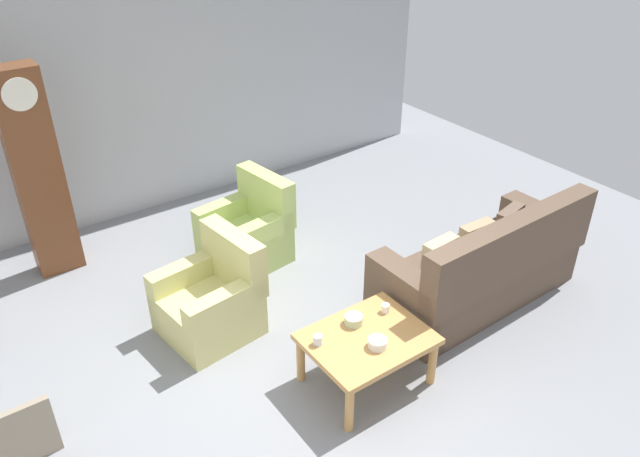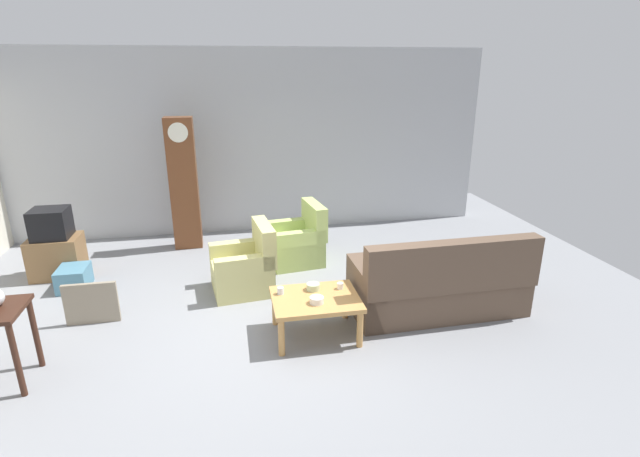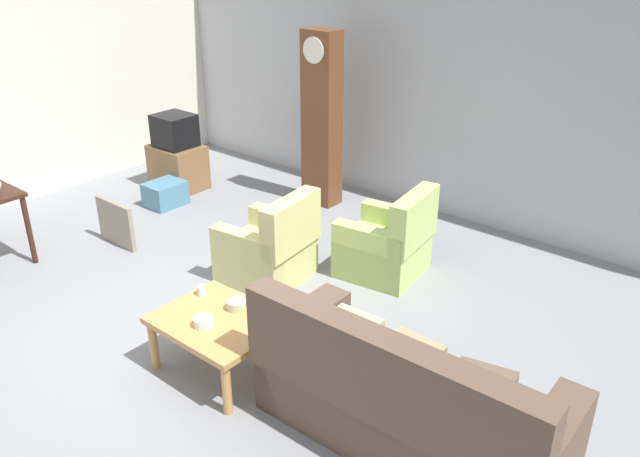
{
  "view_description": "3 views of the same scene",
  "coord_description": "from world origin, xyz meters",
  "px_view_note": "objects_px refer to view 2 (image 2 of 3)",
  "views": [
    {
      "loc": [
        -2.06,
        -3.13,
        3.71
      ],
      "look_at": [
        0.53,
        0.52,
        1.01
      ],
      "focal_mm": 34.54,
      "sensor_mm": 36.0,
      "label": 1
    },
    {
      "loc": [
        -0.47,
        -4.96,
        2.9
      ],
      "look_at": [
        0.67,
        0.84,
        0.87
      ],
      "focal_mm": 26.73,
      "sensor_mm": 36.0,
      "label": 2
    },
    {
      "loc": [
        3.7,
        -3.05,
        3.24
      ],
      "look_at": [
        0.47,
        0.83,
        0.85
      ],
      "focal_mm": 36.32,
      "sensor_mm": 36.0,
      "label": 3
    }
  ],
  "objects_px": {
    "grandfather_clock": "(184,184)",
    "storage_box_blue": "(74,278)",
    "coffee_table_wood": "(316,303)",
    "cup_blue_rimmed": "(280,291)",
    "tv_crt": "(51,223)",
    "bowl_shallow_green": "(313,287)",
    "bowl_white_stacked": "(317,300)",
    "armchair_olive_far": "(298,243)",
    "framed_picture_leaning": "(91,303)",
    "couch_floral": "(440,286)",
    "cup_white_porcelain": "(340,286)",
    "tv_stand_cabinet": "(57,257)",
    "armchair_olive_near": "(245,269)"
  },
  "relations": [
    {
      "from": "storage_box_blue",
      "to": "cup_blue_rimmed",
      "type": "relative_size",
      "value": 5.73
    },
    {
      "from": "framed_picture_leaning",
      "to": "armchair_olive_near",
      "type": "bearing_deg",
      "value": 16.62
    },
    {
      "from": "armchair_olive_far",
      "to": "bowl_shallow_green",
      "type": "relative_size",
      "value": 6.01
    },
    {
      "from": "coffee_table_wood",
      "to": "couch_floral",
      "type": "bearing_deg",
      "value": 8.03
    },
    {
      "from": "framed_picture_leaning",
      "to": "cup_white_porcelain",
      "type": "distance_m",
      "value": 2.93
    },
    {
      "from": "armchair_olive_far",
      "to": "coffee_table_wood",
      "type": "xyz_separation_m",
      "value": [
        -0.12,
        -2.14,
        0.1
      ]
    },
    {
      "from": "armchair_olive_far",
      "to": "framed_picture_leaning",
      "type": "relative_size",
      "value": 1.53
    },
    {
      "from": "cup_blue_rimmed",
      "to": "coffee_table_wood",
      "type": "bearing_deg",
      "value": -23.05
    },
    {
      "from": "grandfather_clock",
      "to": "storage_box_blue",
      "type": "relative_size",
      "value": 4.61
    },
    {
      "from": "couch_floral",
      "to": "armchair_olive_near",
      "type": "distance_m",
      "value": 2.54
    },
    {
      "from": "coffee_table_wood",
      "to": "cup_blue_rimmed",
      "type": "xyz_separation_m",
      "value": [
        -0.37,
        0.16,
        0.11
      ]
    },
    {
      "from": "armchair_olive_far",
      "to": "bowl_shallow_green",
      "type": "distance_m",
      "value": 1.97
    },
    {
      "from": "couch_floral",
      "to": "bowl_white_stacked",
      "type": "bearing_deg",
      "value": -167.37
    },
    {
      "from": "tv_stand_cabinet",
      "to": "storage_box_blue",
      "type": "distance_m",
      "value": 0.61
    },
    {
      "from": "tv_crt",
      "to": "framed_picture_leaning",
      "type": "height_order",
      "value": "tv_crt"
    },
    {
      "from": "armchair_olive_far",
      "to": "grandfather_clock",
      "type": "distance_m",
      "value": 2.13
    },
    {
      "from": "grandfather_clock",
      "to": "tv_crt",
      "type": "height_order",
      "value": "grandfather_clock"
    },
    {
      "from": "bowl_shallow_green",
      "to": "framed_picture_leaning",
      "type": "bearing_deg",
      "value": 167.18
    },
    {
      "from": "cup_blue_rimmed",
      "to": "cup_white_porcelain",
      "type": "bearing_deg",
      "value": -0.03
    },
    {
      "from": "storage_box_blue",
      "to": "bowl_shallow_green",
      "type": "relative_size",
      "value": 3.04
    },
    {
      "from": "storage_box_blue",
      "to": "bowl_white_stacked",
      "type": "bearing_deg",
      "value": -32.88
    },
    {
      "from": "coffee_table_wood",
      "to": "storage_box_blue",
      "type": "bearing_deg",
      "value": 149.06
    },
    {
      "from": "tv_crt",
      "to": "storage_box_blue",
      "type": "bearing_deg",
      "value": -55.83
    },
    {
      "from": "grandfather_clock",
      "to": "armchair_olive_far",
      "type": "bearing_deg",
      "value": -30.94
    },
    {
      "from": "coffee_table_wood",
      "to": "cup_blue_rimmed",
      "type": "height_order",
      "value": "cup_blue_rimmed"
    },
    {
      "from": "armchair_olive_near",
      "to": "armchair_olive_far",
      "type": "xyz_separation_m",
      "value": [
        0.84,
        0.83,
        0.0
      ]
    },
    {
      "from": "couch_floral",
      "to": "armchair_olive_near",
      "type": "height_order",
      "value": "couch_floral"
    },
    {
      "from": "armchair_olive_far",
      "to": "tv_stand_cabinet",
      "type": "distance_m",
      "value": 3.48
    },
    {
      "from": "tv_stand_cabinet",
      "to": "bowl_shallow_green",
      "type": "height_order",
      "value": "tv_stand_cabinet"
    },
    {
      "from": "storage_box_blue",
      "to": "tv_crt",
      "type": "bearing_deg",
      "value": 124.17
    },
    {
      "from": "grandfather_clock",
      "to": "cup_white_porcelain",
      "type": "height_order",
      "value": "grandfather_clock"
    },
    {
      "from": "couch_floral",
      "to": "cup_white_porcelain",
      "type": "relative_size",
      "value": 29.64
    },
    {
      "from": "bowl_shallow_green",
      "to": "armchair_olive_far",
      "type": "bearing_deg",
      "value": 86.68
    },
    {
      "from": "bowl_white_stacked",
      "to": "bowl_shallow_green",
      "type": "bearing_deg",
      "value": 86.55
    },
    {
      "from": "armchair_olive_far",
      "to": "storage_box_blue",
      "type": "distance_m",
      "value": 3.16
    },
    {
      "from": "couch_floral",
      "to": "cup_blue_rimmed",
      "type": "distance_m",
      "value": 1.96
    },
    {
      "from": "grandfather_clock",
      "to": "bowl_white_stacked",
      "type": "relative_size",
      "value": 14.22
    },
    {
      "from": "cup_blue_rimmed",
      "to": "bowl_white_stacked",
      "type": "height_order",
      "value": "cup_blue_rimmed"
    },
    {
      "from": "armchair_olive_near",
      "to": "tv_stand_cabinet",
      "type": "bearing_deg",
      "value": 159.38
    },
    {
      "from": "cup_white_porcelain",
      "to": "bowl_white_stacked",
      "type": "distance_m",
      "value": 0.44
    },
    {
      "from": "armchair_olive_near",
      "to": "grandfather_clock",
      "type": "height_order",
      "value": "grandfather_clock"
    },
    {
      "from": "cup_blue_rimmed",
      "to": "tv_crt",
      "type": "bearing_deg",
      "value": 144.28
    },
    {
      "from": "armchair_olive_far",
      "to": "tv_crt",
      "type": "relative_size",
      "value": 1.92
    },
    {
      "from": "storage_box_blue",
      "to": "framed_picture_leaning",
      "type": "bearing_deg",
      "value": -64.96
    },
    {
      "from": "cup_white_porcelain",
      "to": "bowl_white_stacked",
      "type": "bearing_deg",
      "value": -138.49
    },
    {
      "from": "tv_stand_cabinet",
      "to": "framed_picture_leaning",
      "type": "distance_m",
      "value": 1.74
    },
    {
      "from": "tv_stand_cabinet",
      "to": "coffee_table_wood",
      "type": "bearing_deg",
      "value": -34.48
    },
    {
      "from": "tv_crt",
      "to": "bowl_shallow_green",
      "type": "height_order",
      "value": "tv_crt"
    },
    {
      "from": "tv_stand_cabinet",
      "to": "bowl_shallow_green",
      "type": "xyz_separation_m",
      "value": [
        3.36,
        -2.11,
        0.22
      ]
    },
    {
      "from": "tv_stand_cabinet",
      "to": "tv_crt",
      "type": "xyz_separation_m",
      "value": [
        0.0,
        0.0,
        0.5
      ]
    }
  ]
}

